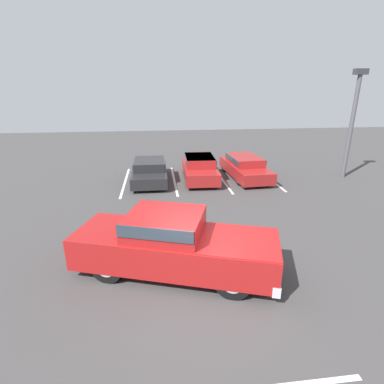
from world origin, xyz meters
The scene contains 10 objects.
ground_plane centered at (0.00, 0.00, 0.00)m, with size 60.00×60.00×0.00m, color #423F3F.
stall_stripe_a centered at (-2.89, 9.54, 0.00)m, with size 0.12×5.50×0.01m, color white.
stall_stripe_b centered at (-0.13, 9.54, 0.00)m, with size 0.12×5.50×0.01m, color white.
stall_stripe_c centered at (2.62, 9.54, 0.00)m, with size 0.12×5.50×0.01m, color white.
stall_stripe_d centered at (5.37, 9.54, 0.00)m, with size 0.12×5.50×0.01m, color white.
pickup_truck centered at (-0.65, 0.62, 0.90)m, with size 5.98×3.63×1.78m.
parked_sedan_a centered at (-1.50, 9.52, 0.64)m, with size 1.88×4.29×1.20m.
parked_sedan_b centered at (1.34, 9.63, 0.70)m, with size 1.94×4.46×1.31m.
parked_sedan_c centered at (4.01, 9.66, 0.66)m, with size 2.07×4.77×1.23m.
light_post centered at (9.80, 9.00, 3.41)m, with size 0.70×0.36×5.93m.
Camera 1 is at (-1.08, -6.79, 5.04)m, focal length 28.00 mm.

